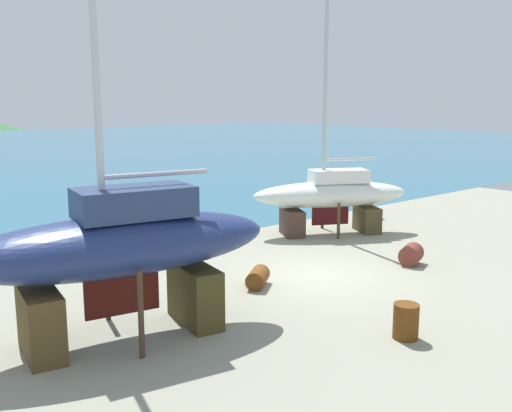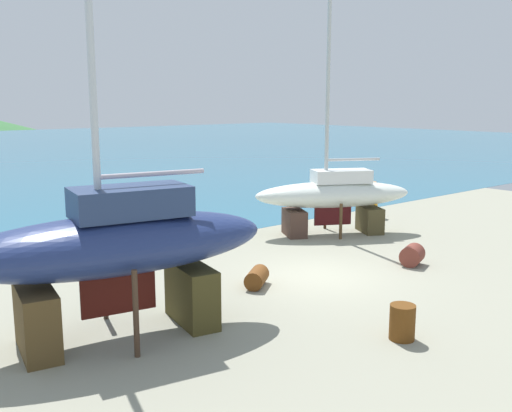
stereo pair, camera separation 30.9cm
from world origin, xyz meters
TOP-DOWN VIEW (x-y plane):
  - ground_plane at (0.00, -2.94)m, footprint 41.51×41.51m
  - sailboat_mid_port at (4.53, 3.62)m, footprint 6.31×4.46m
  - sailboat_large_starboard at (-6.60, -0.36)m, footprint 7.20×3.41m
  - worker at (8.48, 4.79)m, footprint 0.47×0.31m
  - barrel_tar_black at (-2.05, 0.41)m, footprint 1.07×1.00m
  - barrel_tipped_center at (3.16, -1.08)m, footprint 0.95×0.89m
  - barrel_rust_far at (-1.93, -4.45)m, footprint 0.77×0.77m

SIDE VIEW (x-z plane):
  - ground_plane at x=0.00m, z-range 0.00..0.00m
  - barrel_tar_black at x=-2.05m, z-range 0.00..0.53m
  - barrel_tipped_center at x=3.16m, z-range 0.00..0.66m
  - barrel_rust_far at x=-1.93m, z-range 0.00..0.79m
  - worker at x=8.48m, z-range 0.03..1.66m
  - sailboat_mid_port at x=4.53m, z-range -3.11..6.17m
  - sailboat_large_starboard at x=-6.60m, z-range -4.35..8.44m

